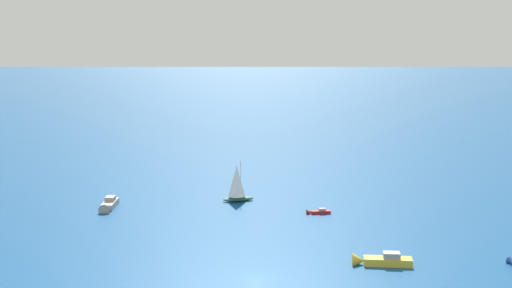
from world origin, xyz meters
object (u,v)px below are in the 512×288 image
object	(u,v)px
motorboat_far_stbd	(379,260)
sailboat_ahead	(237,183)
motorboat_inshore	(317,212)
motorboat_offshore	(109,205)

from	to	relation	value
motorboat_far_stbd	sailboat_ahead	world-z (taller)	sailboat_ahead
motorboat_inshore	motorboat_offshore	bearing A→B (deg)	58.32
motorboat_far_stbd	sailboat_ahead	size ratio (longest dim) A/B	1.02
motorboat_inshore	motorboat_offshore	distance (m)	51.34
motorboat_far_stbd	motorboat_offshore	bearing A→B (deg)	28.51
motorboat_far_stbd	sailboat_ahead	distance (m)	57.21
motorboat_far_stbd	motorboat_inshore	distance (m)	38.17
motorboat_far_stbd	motorboat_inshore	xyz separation A→B (m)	(37.12, -8.87, -0.40)
motorboat_inshore	motorboat_offshore	world-z (taller)	motorboat_offshore
motorboat_inshore	motorboat_offshore	xyz separation A→B (m)	(26.96, 43.69, 0.41)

